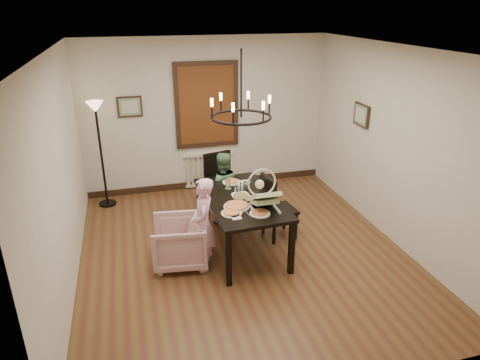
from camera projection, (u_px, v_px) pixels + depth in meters
name	position (u px, v px, depth m)	size (l,w,h in m)	color
room_shell	(236.00, 152.00, 5.93)	(4.51, 5.00, 2.81)	brown
dining_table	(241.00, 203.00, 5.97)	(1.06, 1.77, 0.81)	black
chair_far	(224.00, 187.00, 6.93)	(0.48, 0.48, 1.09)	black
chair_right	(280.00, 206.00, 6.37)	(0.44, 0.44, 1.01)	black
armchair	(179.00, 242.00, 5.76)	(0.70, 0.72, 0.66)	#D8A5AA
elderly_woman	(204.00, 232.00, 5.61)	(0.39, 0.25, 1.06)	#ECA6CF
seated_man	(222.00, 194.00, 6.79)	(0.48, 0.38, 0.99)	#497C54
baby_bouncer	(263.00, 195.00, 5.58)	(0.41, 0.56, 0.37)	#BACD8D
salad_bowl	(241.00, 196.00, 5.88)	(0.30, 0.30, 0.07)	white
pizza_platter	(237.00, 206.00, 5.64)	(0.34, 0.34, 0.04)	tan
drinking_glass	(236.00, 191.00, 5.99)	(0.07, 0.07, 0.14)	silver
window_blinds	(207.00, 105.00, 7.71)	(1.00, 0.03, 1.40)	brown
radiator	(209.00, 169.00, 8.21)	(0.92, 0.12, 0.62)	silver
picture_back	(130.00, 107.00, 7.38)	(0.42, 0.03, 0.36)	black
picture_right	(361.00, 115.00, 6.84)	(0.42, 0.03, 0.36)	black
floor_lamp	(102.00, 156.00, 7.25)	(0.30, 0.30, 1.80)	black
chandelier	(241.00, 117.00, 5.50)	(0.80, 0.80, 0.04)	black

